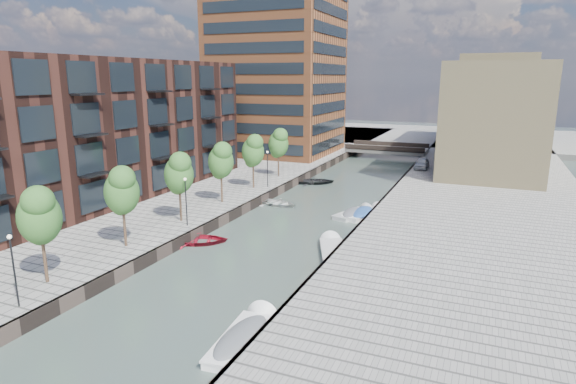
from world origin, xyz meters
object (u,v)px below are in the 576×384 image
Objects in this scene: tree_2 at (122,189)px; tree_4 at (221,160)px; car at (422,163)px; sloop_4 at (315,183)px; motorboat_4 at (355,214)px; sloop_2 at (200,243)px; motorboat_1 at (246,336)px; motorboat_2 at (332,249)px; sloop_3 at (278,205)px; tree_1 at (39,214)px; motorboat_3 at (365,213)px; bridge at (387,149)px; tree_5 at (253,150)px; tree_3 at (179,172)px; tree_6 at (278,142)px.

tree_4 is (0.00, 14.00, 0.00)m from tree_2.
tree_4 is 1.37× the size of car.
sloop_4 is 0.97× the size of motorboat_4.
motorboat_1 reaches higher than sloop_2.
motorboat_1 reaches higher than motorboat_2.
tree_2 is 1.00× the size of tree_4.
sloop_3 is 0.85× the size of motorboat_4.
sloop_3 is (4.18, 25.41, -5.31)m from tree_1.
tree_1 is 21.00m from tree_4.
tree_1 is 1.03× the size of motorboat_1.
motorboat_3 is (13.67, 25.16, -5.09)m from tree_1.
sloop_3 is at bearing 178.46° from motorboat_3.
car is (12.90, 35.29, 1.74)m from sloop_2.
bridge is 2.18× the size of tree_2.
car reaches higher than motorboat_2.
motorboat_2 is 1.07× the size of motorboat_4.
motorboat_4 is (12.69, -3.25, -5.11)m from tree_5.
motorboat_3 is at bearing 39.23° from tree_3.
tree_1 is 50.07m from car.
tree_1 is 28.29m from motorboat_4.
sloop_2 is 37.62m from car.
tree_5 is (0.00, 28.00, 0.00)m from tree_1.
tree_4 is 1.27× the size of sloop_2.
tree_2 is 1.38× the size of sloop_3.
tree_2 is at bearing -90.00° from tree_4.
motorboat_3 is 1.29× the size of car.
tree_4 is 7.00m from tree_5.
sloop_2 is (3.10, -22.98, -5.31)m from tree_6.
tree_1 is at bearing 149.69° from sloop_4.
sloop_2 is at bearing -126.98° from motorboat_4.
car reaches higher than motorboat_3.
motorboat_3 is at bearing 61.49° from tree_1.
bridge is 41.08m from tree_4.
tree_1 is 1.00× the size of tree_3.
tree_2 and tree_6 have the same top height.
tree_5 is at bearing 115.99° from motorboat_1.
tree_1 is at bearing 140.87° from sloop_2.
car is at bearing 71.32° from tree_1.
bridge is at bearing 82.07° from tree_1.
tree_2 is at bearing 178.26° from sloop_3.
motorboat_4 is at bearing -14.34° from tree_5.
tree_1 is 1.21× the size of sloop_4.
sloop_2 is 15.75m from motorboat_1.
sloop_3 is at bearing -118.91° from car.
tree_2 is at bearing -90.00° from tree_5.
tree_5 is 1.00× the size of tree_6.
tree_5 is (0.00, 7.00, 0.00)m from tree_4.
tree_3 is 7.00m from tree_4.
tree_2 is 14.00m from tree_4.
bridge is 54.81m from tree_2.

